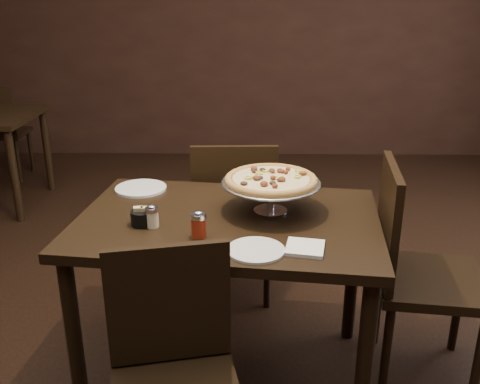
{
  "coord_description": "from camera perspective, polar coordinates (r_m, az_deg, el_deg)",
  "views": [
    {
      "loc": [
        0.13,
        -2.13,
        1.68
      ],
      "look_at": [
        0.09,
        -0.03,
        0.88
      ],
      "focal_mm": 40.0,
      "sensor_mm": 36.0,
      "label": 1
    }
  ],
  "objects": [
    {
      "name": "room",
      "position": [
        2.18,
        -0.7,
        13.37
      ],
      "size": [
        6.04,
        7.04,
        2.84
      ],
      "color": "black",
      "rests_on": "ground"
    },
    {
      "name": "plate_left",
      "position": [
        2.6,
        -10.53,
        0.39
      ],
      "size": [
        0.24,
        0.24,
        0.01
      ],
      "primitive_type": "cylinder",
      "color": "white",
      "rests_on": "dining_table"
    },
    {
      "name": "serving_spatula",
      "position": [
        2.18,
        3.63,
        0.39
      ],
      "size": [
        0.15,
        0.15,
        0.02
      ],
      "rotation": [
        0.0,
        0.0,
        -0.79
      ],
      "color": "silver",
      "rests_on": "pizza_stand"
    },
    {
      "name": "chair_side",
      "position": [
        2.49,
        18.09,
        -7.52
      ],
      "size": [
        0.52,
        0.52,
        1.0
      ],
      "rotation": [
        0.0,
        0.0,
        1.45
      ],
      "color": "black",
      "rests_on": "ground"
    },
    {
      "name": "chair_near",
      "position": [
        1.89,
        -7.04,
        -18.5
      ],
      "size": [
        0.5,
        0.5,
        0.9
      ],
      "rotation": [
        0.0,
        0.0,
        0.21
      ],
      "color": "black",
      "rests_on": "ground"
    },
    {
      "name": "parmesan_shaker",
      "position": [
        2.17,
        -9.36,
        -2.61
      ],
      "size": [
        0.05,
        0.05,
        0.09
      ],
      "color": "#F4E9BE",
      "rests_on": "dining_table"
    },
    {
      "name": "pepper_flake_shaker",
      "position": [
        2.06,
        -4.44,
        -3.47
      ],
      "size": [
        0.06,
        0.06,
        0.11
      ],
      "color": "maroon",
      "rests_on": "dining_table"
    },
    {
      "name": "napkin_stack",
      "position": [
        1.99,
        6.95,
        -5.94
      ],
      "size": [
        0.16,
        0.16,
        0.01
      ],
      "primitive_type": "cube",
      "rotation": [
        0.0,
        0.0,
        -0.19
      ],
      "color": "white",
      "rests_on": "dining_table"
    },
    {
      "name": "dining_table",
      "position": [
        2.29,
        -1.28,
        -5.14
      ],
      "size": [
        1.35,
        0.98,
        0.79
      ],
      "rotation": [
        0.0,
        0.0,
        -0.12
      ],
      "color": "black",
      "rests_on": "ground"
    },
    {
      "name": "plate_near",
      "position": [
        1.96,
        1.7,
        -6.22
      ],
      "size": [
        0.21,
        0.21,
        0.01
      ],
      "primitive_type": "cylinder",
      "color": "white",
      "rests_on": "dining_table"
    },
    {
      "name": "chair_far",
      "position": [
        2.94,
        -0.61,
        -2.51
      ],
      "size": [
        0.46,
        0.46,
        0.95
      ],
      "rotation": [
        0.0,
        0.0,
        3.18
      ],
      "color": "black",
      "rests_on": "ground"
    },
    {
      "name": "pizza_stand",
      "position": [
        2.26,
        3.32,
        1.25
      ],
      "size": [
        0.42,
        0.42,
        0.17
      ],
      "color": "silver",
      "rests_on": "dining_table"
    },
    {
      "name": "packet_caddy",
      "position": [
        2.2,
        -10.34,
        -2.64
      ],
      "size": [
        0.1,
        0.1,
        0.08
      ],
      "rotation": [
        0.0,
        0.0,
        0.18
      ],
      "color": "black",
      "rests_on": "dining_table"
    }
  ]
}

